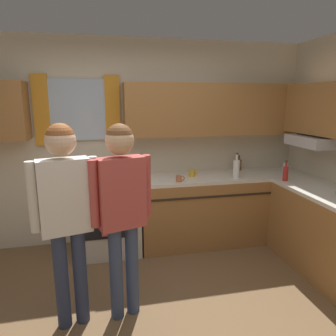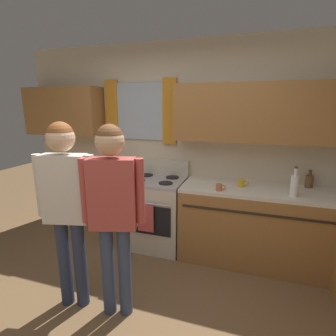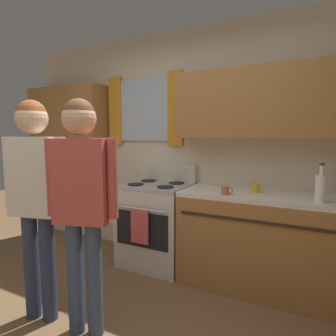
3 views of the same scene
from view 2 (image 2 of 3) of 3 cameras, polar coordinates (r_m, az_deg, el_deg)
The scene contains 9 objects.
back_wall_unit at distance 3.37m, azimuth 4.81°, elevation 7.58°, with size 4.60×0.42×2.60m.
kitchen_counter_run at distance 3.03m, azimuth 29.35°, elevation -15.08°, with size 2.22×1.92×0.90m.
stove_oven at distance 3.47m, azimuth -2.60°, elevation -9.35°, with size 0.72×0.67×1.10m.
bottle_milk_white at distance 2.96m, azimuth 25.86°, elevation -3.40°, with size 0.08×0.08×0.31m.
bottle_squat_brown at distance 3.38m, azimuth 28.45°, elevation -2.48°, with size 0.08×0.08×0.21m.
cup_terracotta at distance 2.92m, azimuth 11.15°, elevation -4.15°, with size 0.11×0.07×0.08m.
mug_mustard_yellow at distance 3.11m, azimuth 15.77°, elevation -3.18°, with size 0.12×0.08×0.09m.
adult_left at distance 2.40m, azimuth -21.35°, elevation -5.66°, with size 0.51×0.25×1.69m.
adult_in_plaid at distance 2.18m, azimuth -11.94°, elevation -7.09°, with size 0.50×0.26×1.68m.
Camera 2 is at (0.83, -1.44, 1.81)m, focal length 27.94 mm.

